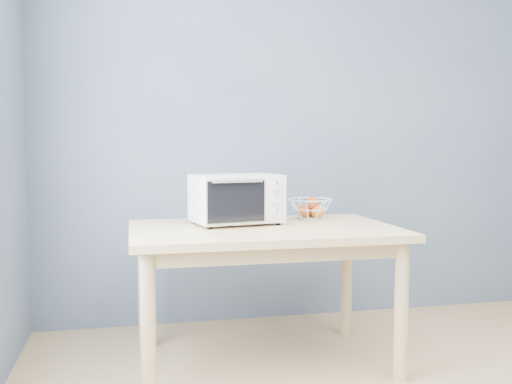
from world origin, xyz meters
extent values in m
cube|color=slate|center=(0.00, 2.25, 1.30)|extent=(4.00, 0.01, 2.60)
cube|color=#DBBA83|center=(-0.68, 1.42, 0.73)|extent=(1.40, 0.90, 0.04)
cylinder|color=#DBBA83|center=(-1.30, 1.05, 0.35)|extent=(0.07, 0.07, 0.71)
cylinder|color=#DBBA83|center=(-0.06, 1.05, 0.35)|extent=(0.07, 0.07, 0.71)
cylinder|color=#DBBA83|center=(-1.30, 1.79, 0.35)|extent=(0.07, 0.07, 0.71)
cylinder|color=#DBBA83|center=(-0.06, 1.79, 0.35)|extent=(0.07, 0.07, 0.71)
cube|color=silver|center=(-0.81, 1.55, 0.89)|extent=(0.51, 0.39, 0.26)
cube|color=black|center=(-0.87, 1.54, 0.89)|extent=(0.34, 0.32, 0.20)
cube|color=black|center=(-0.84, 1.38, 0.89)|extent=(0.31, 0.07, 0.22)
cylinder|color=silver|center=(-0.83, 1.37, 1.00)|extent=(0.28, 0.07, 0.01)
cube|color=silver|center=(-0.62, 1.43, 0.89)|extent=(0.13, 0.03, 0.24)
cylinder|color=black|center=(-0.98, 1.40, 0.76)|extent=(0.02, 0.02, 0.02)
cylinder|color=black|center=(-0.59, 1.47, 0.76)|extent=(0.02, 0.02, 0.02)
cylinder|color=black|center=(-1.02, 1.63, 0.76)|extent=(0.02, 0.02, 0.02)
cylinder|color=black|center=(-0.64, 1.71, 0.76)|extent=(0.02, 0.02, 0.02)
cylinder|color=silver|center=(-0.61, 1.42, 0.97)|extent=(0.05, 0.02, 0.05)
cylinder|color=silver|center=(-0.61, 1.42, 0.89)|extent=(0.05, 0.02, 0.05)
cylinder|color=silver|center=(-0.61, 1.42, 0.82)|extent=(0.05, 0.02, 0.05)
torus|color=silver|center=(-0.34, 1.68, 0.87)|extent=(0.32, 0.32, 0.01)
torus|color=silver|center=(-0.34, 1.68, 0.81)|extent=(0.25, 0.25, 0.01)
torus|color=silver|center=(-0.34, 1.68, 0.76)|extent=(0.15, 0.15, 0.01)
sphere|color=red|center=(-0.38, 1.69, 0.80)|extent=(0.08, 0.08, 0.08)
sphere|color=orange|center=(-0.30, 1.66, 0.79)|extent=(0.08, 0.08, 0.08)
sphere|color=#F19A5D|center=(-0.34, 1.73, 0.79)|extent=(0.08, 0.08, 0.08)
sphere|color=red|center=(-0.33, 1.67, 0.85)|extent=(0.07, 0.07, 0.07)
camera|label=1|loc=(-1.37, -1.50, 1.17)|focal=40.00mm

